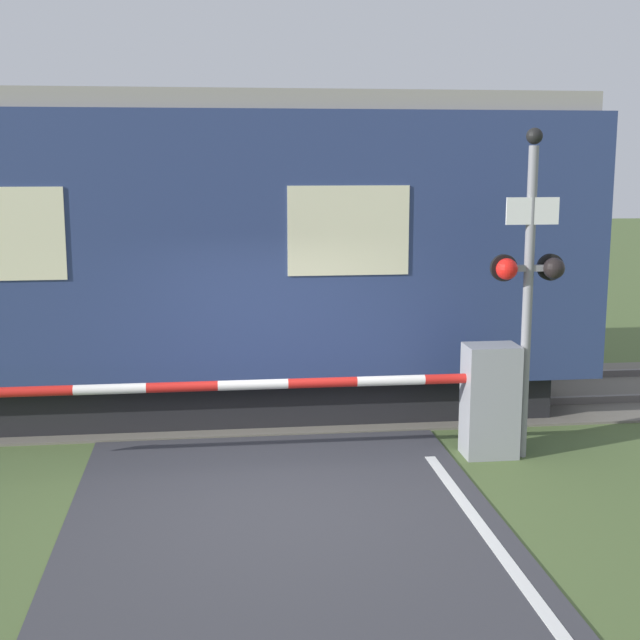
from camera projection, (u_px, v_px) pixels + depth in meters
name	position (u px, v px, depth m)	size (l,w,h in m)	color
ground_plane	(279.00, 498.00, 9.00)	(80.00, 80.00, 0.00)	#4C6033
track_bed	(259.00, 400.00, 12.54)	(36.00, 3.20, 0.13)	#666056
train	(29.00, 253.00, 11.80)	(14.73, 3.16, 4.20)	black
crossing_barrier	(443.00, 398.00, 10.12)	(6.59, 0.44, 1.30)	gray
signal_post	(529.00, 275.00, 9.89)	(0.84, 0.26, 3.71)	gray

